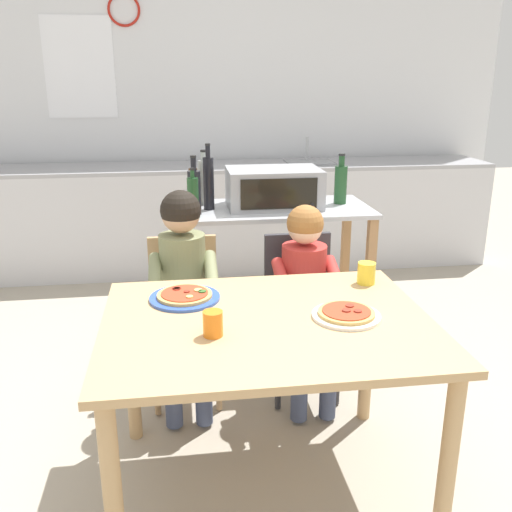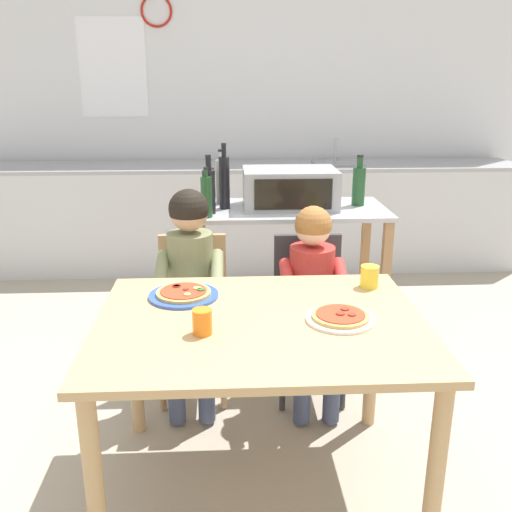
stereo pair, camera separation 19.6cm
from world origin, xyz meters
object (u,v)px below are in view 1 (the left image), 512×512
object	(u,v)px
kitchen_island_cart	(273,253)
drinking_cup_yellow	(366,273)
bottle_slim_sauce	(209,182)
bottle_brown_beer	(193,187)
bottle_dark_olive_oil	(194,191)
bottle_tall_green_wine	(193,198)
drinking_cup_orange	(213,324)
bottle_squat_spirits	(341,183)
dining_chair_right	(300,303)
dining_table	(267,344)
pizza_plate_white	(346,314)
bottle_clear_vinegar	(204,181)
child_in_olive_shirt	(183,276)
dining_chair_left	(185,306)
pizza_plate_blue_rimmed	(185,296)
child_in_red_shirt	(307,283)
toaster_oven	(274,188)

from	to	relation	value
kitchen_island_cart	drinking_cup_yellow	xyz separation A→B (m)	(0.23, -1.00, 0.21)
bottle_slim_sauce	kitchen_island_cart	bearing A→B (deg)	0.06
bottle_brown_beer	bottle_dark_olive_oil	bearing A→B (deg)	-90.64
bottle_brown_beer	drinking_cup_yellow	xyz separation A→B (m)	(0.69, -1.08, -0.19)
bottle_brown_beer	bottle_tall_green_wine	bearing A→B (deg)	-92.55
bottle_dark_olive_oil	drinking_cup_orange	world-z (taller)	bottle_dark_olive_oil
bottle_squat_spirits	dining_chair_right	xyz separation A→B (m)	(-0.37, -0.62, -0.49)
dining_table	drinking_cup_yellow	bearing A→B (deg)	33.13
bottle_dark_olive_oil	pizza_plate_white	world-z (taller)	bottle_dark_olive_oil
pizza_plate_white	dining_table	bearing A→B (deg)	176.06
bottle_clear_vinegar	child_in_olive_shirt	world-z (taller)	bottle_clear_vinegar
bottle_clear_vinegar	drinking_cup_orange	xyz separation A→B (m)	(-0.06, -1.56, -0.21)
dining_table	dining_chair_left	world-z (taller)	dining_chair_left
pizza_plate_blue_rimmed	drinking_cup_yellow	world-z (taller)	drinking_cup_yellow
bottle_clear_vinegar	pizza_plate_blue_rimmed	world-z (taller)	bottle_clear_vinegar
pizza_plate_blue_rimmed	drinking_cup_orange	xyz separation A→B (m)	(0.09, -0.35, 0.03)
bottle_slim_sauce	child_in_red_shirt	bearing A→B (deg)	-58.73
child_in_olive_shirt	drinking_cup_yellow	xyz separation A→B (m)	(0.78, -0.34, 0.10)
bottle_brown_beer	dining_chair_right	xyz separation A→B (m)	(0.50, -0.66, -0.49)
bottle_dark_olive_oil	drinking_cup_yellow	xyz separation A→B (m)	(0.69, -0.88, -0.20)
dining_chair_left	drinking_cup_yellow	size ratio (longest dim) A/B	8.71
dining_chair_right	pizza_plate_blue_rimmed	size ratio (longest dim) A/B	2.87
bottle_clear_vinegar	drinking_cup_yellow	world-z (taller)	bottle_clear_vinegar
child_in_olive_shirt	drinking_cup_orange	size ratio (longest dim) A/B	11.83
dining_table	child_in_olive_shirt	size ratio (longest dim) A/B	1.13
dining_chair_right	bottle_squat_spirits	bearing A→B (deg)	59.00
bottle_squat_spirits	dining_chair_left	xyz separation A→B (m)	(-0.96, -0.58, -0.49)
child_in_olive_shirt	pizza_plate_white	world-z (taller)	child_in_olive_shirt
kitchen_island_cart	pizza_plate_white	distance (m)	1.34
bottle_slim_sauce	bottle_clear_vinegar	bearing A→B (deg)	96.15
bottle_clear_vinegar	child_in_olive_shirt	bearing A→B (deg)	-100.68
bottle_dark_olive_oil	pizza_plate_white	distance (m)	1.34
drinking_cup_orange	pizza_plate_blue_rimmed	bearing A→B (deg)	104.49
dining_table	drinking_cup_orange	bearing A→B (deg)	-153.21
bottle_slim_sauce	drinking_cup_yellow	bearing A→B (deg)	-58.53
toaster_oven	child_in_olive_shirt	distance (m)	0.91
bottle_clear_vinegar	drinking_cup_yellow	distance (m)	1.32
dining_table	pizza_plate_blue_rimmed	bearing A→B (deg)	140.78
dining_chair_right	pizza_plate_white	xyz separation A→B (m)	(0.00, -0.76, 0.27)
bottle_clear_vinegar	dining_table	xyz separation A→B (m)	(0.15, -1.46, -0.36)
dining_table	child_in_olive_shirt	world-z (taller)	child_in_olive_shirt
dining_chair_right	pizza_plate_white	world-z (taller)	dining_chair_right
bottle_brown_beer	drinking_cup_orange	world-z (taller)	bottle_brown_beer
dining_chair_left	pizza_plate_blue_rimmed	size ratio (longest dim) A/B	2.87
kitchen_island_cart	drinking_cup_orange	world-z (taller)	kitchen_island_cart
bottle_clear_vinegar	pizza_plate_blue_rimmed	xyz separation A→B (m)	(-0.15, -1.22, -0.24)
bottle_brown_beer	bottle_dark_olive_oil	size ratio (longest dim) A/B	0.86
toaster_oven	bottle_squat_spirits	size ratio (longest dim) A/B	1.81
bottle_clear_vinegar	bottle_brown_beer	world-z (taller)	bottle_clear_vinegar
pizza_plate_blue_rimmed	drinking_cup_yellow	distance (m)	0.78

